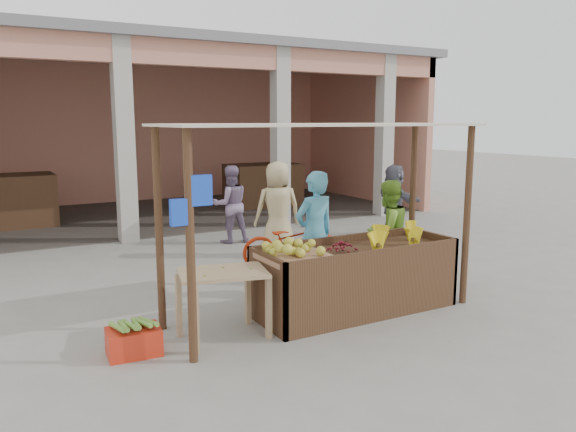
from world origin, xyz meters
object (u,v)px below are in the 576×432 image
side_table (223,283)px  vendor_blue (315,230)px  red_crate (134,342)px  motorcycle (291,241)px  vendor_green (388,229)px  fruit_stall (356,281)px

side_table → vendor_blue: size_ratio=0.58×
red_crate → motorcycle: motorcycle is taller
red_crate → vendor_green: size_ratio=0.33×
fruit_stall → vendor_blue: bearing=97.1°
motorcycle → fruit_stall: bearing=-171.9°
vendor_green → motorcycle: bearing=-66.5°
side_table → vendor_green: size_ratio=0.66×
vendor_green → red_crate: bearing=5.0°
vendor_blue → motorcycle: bearing=-113.6°
vendor_blue → vendor_green: size_ratio=1.14×
side_table → motorcycle: bearing=59.3°
vendor_blue → vendor_green: vendor_blue is taller
vendor_blue → motorcycle: (0.45, 1.44, -0.48)m
fruit_stall → side_table: size_ratio=2.41×
fruit_stall → red_crate: fruit_stall is taller
motorcycle → side_table: bearing=153.2°
red_crate → vendor_blue: size_ratio=0.29×
vendor_blue → vendor_green: (1.28, -0.02, -0.11)m
fruit_stall → motorcycle: bearing=81.2°
fruit_stall → vendor_green: 1.49m
side_table → motorcycle: 3.15m
vendor_blue → side_table: bearing=19.9°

